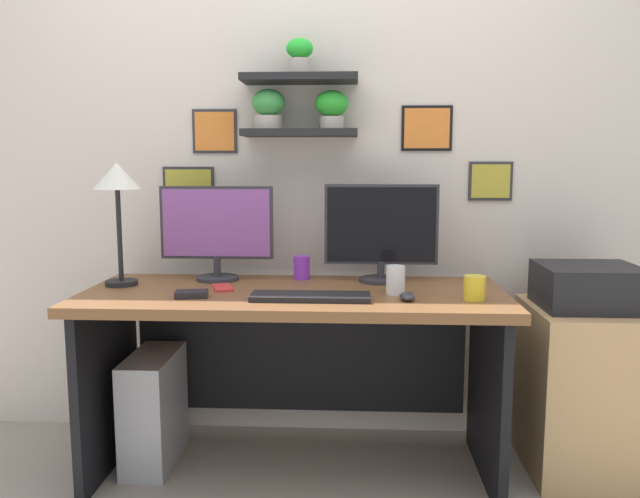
% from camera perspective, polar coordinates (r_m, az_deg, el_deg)
% --- Properties ---
extents(ground_plane, '(8.00, 8.00, 0.00)m').
position_cam_1_polar(ground_plane, '(2.73, -2.28, -19.39)').
color(ground_plane, gray).
extents(back_wall_assembly, '(4.40, 0.24, 2.70)m').
position_cam_1_polar(back_wall_assembly, '(2.86, -1.61, 9.94)').
color(back_wall_assembly, beige).
rests_on(back_wall_assembly, ground).
extents(desk, '(1.65, 0.68, 0.75)m').
position_cam_1_polar(desk, '(2.58, -2.23, -8.09)').
color(desk, brown).
rests_on(desk, ground).
extents(monitor_left, '(0.48, 0.18, 0.40)m').
position_cam_1_polar(monitor_left, '(2.71, -9.32, 1.75)').
color(monitor_left, '#2D2D33').
rests_on(monitor_left, desk).
extents(monitor_right, '(0.48, 0.18, 0.41)m').
position_cam_1_polar(monitor_right, '(2.65, 5.56, 1.65)').
color(monitor_right, '#2D2D33').
rests_on(monitor_right, desk).
extents(keyboard, '(0.44, 0.14, 0.02)m').
position_cam_1_polar(keyboard, '(2.32, -0.87, -4.33)').
color(keyboard, black).
rests_on(keyboard, desk).
extents(computer_mouse, '(0.06, 0.09, 0.03)m').
position_cam_1_polar(computer_mouse, '(2.33, 7.89, -4.26)').
color(computer_mouse, '#2D2D33').
rests_on(computer_mouse, desk).
extents(desk_lamp, '(0.19, 0.19, 0.50)m').
position_cam_1_polar(desk_lamp, '(2.67, -17.86, 5.39)').
color(desk_lamp, black).
rests_on(desk_lamp, desk).
extents(cell_phone, '(0.11, 0.16, 0.01)m').
position_cam_1_polar(cell_phone, '(2.54, -8.80, -3.47)').
color(cell_phone, red).
rests_on(cell_phone, desk).
extents(coffee_mug, '(0.08, 0.08, 0.09)m').
position_cam_1_polar(coffee_mug, '(2.37, 13.81, -3.44)').
color(coffee_mug, yellow).
rests_on(coffee_mug, desk).
extents(pen_cup, '(0.07, 0.07, 0.10)m').
position_cam_1_polar(pen_cup, '(2.72, -1.67, -1.69)').
color(pen_cup, purple).
rests_on(pen_cup, desk).
extents(scissors_tray, '(0.13, 0.10, 0.02)m').
position_cam_1_polar(scissors_tray, '(2.41, -11.54, -4.01)').
color(scissors_tray, black).
rests_on(scissors_tray, desk).
extents(water_cup, '(0.07, 0.07, 0.11)m').
position_cam_1_polar(water_cup, '(2.42, 6.84, -2.80)').
color(water_cup, white).
rests_on(water_cup, desk).
extents(drawer_cabinet, '(0.44, 0.50, 0.68)m').
position_cam_1_polar(drawer_cabinet, '(2.83, 22.63, -11.59)').
color(drawer_cabinet, tan).
rests_on(drawer_cabinet, ground).
extents(printer, '(0.38, 0.34, 0.17)m').
position_cam_1_polar(printer, '(2.72, 23.10, -3.14)').
color(printer, black).
rests_on(printer, drawer_cabinet).
extents(computer_tower_left, '(0.18, 0.40, 0.46)m').
position_cam_1_polar(computer_tower_left, '(2.79, -14.79, -13.78)').
color(computer_tower_left, '#99999E').
rests_on(computer_tower_left, ground).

